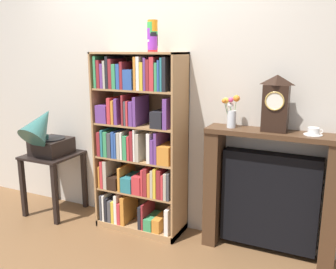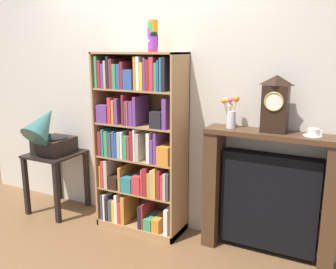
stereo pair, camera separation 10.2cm
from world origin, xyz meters
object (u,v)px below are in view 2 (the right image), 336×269
object	(u,v)px
cup_stack	(153,36)
gramophone	(48,132)
fireplace_mantel	(269,196)
flower_vase	(231,112)
teacup_with_saucer	(313,133)
side_table_left	(56,167)
bookshelf	(139,146)
mantel_clock	(275,104)

from	to	relation	value
cup_stack	gramophone	world-z (taller)	cup_stack
gramophone	fireplace_mantel	world-z (taller)	gramophone
cup_stack	flower_vase	xyz separation A→B (m)	(0.70, 0.04, -0.61)
gramophone	teacup_with_saucer	size ratio (longest dim) A/B	4.02
side_table_left	bookshelf	bearing A→B (deg)	3.83
bookshelf	fireplace_mantel	world-z (taller)	bookshelf
bookshelf	flower_vase	xyz separation A→B (m)	(0.85, 0.07, 0.38)
flower_vase	teacup_with_saucer	world-z (taller)	flower_vase
bookshelf	gramophone	distance (m)	1.00
bookshelf	fireplace_mantel	size ratio (longest dim) A/B	1.56
bookshelf	mantel_clock	bearing A→B (deg)	2.90
bookshelf	fireplace_mantel	distance (m)	1.23
cup_stack	mantel_clock	world-z (taller)	cup_stack
cup_stack	mantel_clock	xyz separation A→B (m)	(1.05, 0.04, -0.52)
side_table_left	gramophone	xyz separation A→B (m)	(0.00, -0.08, 0.39)
cup_stack	side_table_left	xyz separation A→B (m)	(-1.14, -0.09, -1.32)
side_table_left	mantel_clock	bearing A→B (deg)	3.32
side_table_left	fireplace_mantel	bearing A→B (deg)	3.95
bookshelf	side_table_left	world-z (taller)	bookshelf
gramophone	flower_vase	distance (m)	1.88
side_table_left	fireplace_mantel	xyz separation A→B (m)	(2.18, 0.15, 0.04)
fireplace_mantel	mantel_clock	xyz separation A→B (m)	(0.01, -0.02, 0.76)
cup_stack	teacup_with_saucer	world-z (taller)	cup_stack
cup_stack	fireplace_mantel	world-z (taller)	cup_stack
bookshelf	side_table_left	size ratio (longest dim) A/B	2.61
teacup_with_saucer	flower_vase	bearing A→B (deg)	179.73
bookshelf	flower_vase	size ratio (longest dim) A/B	6.21
gramophone	mantel_clock	world-z (taller)	mantel_clock
side_table_left	gramophone	distance (m)	0.40
mantel_clock	teacup_with_saucer	distance (m)	0.35
cup_stack	teacup_with_saucer	size ratio (longest dim) A/B	1.90
cup_stack	side_table_left	world-z (taller)	cup_stack
gramophone	mantel_clock	bearing A→B (deg)	5.35
bookshelf	flower_vase	world-z (taller)	bookshelf
cup_stack	mantel_clock	distance (m)	1.18
cup_stack	fireplace_mantel	size ratio (longest dim) A/B	0.25
teacup_with_saucer	cup_stack	bearing A→B (deg)	-178.35
side_table_left	fireplace_mantel	size ratio (longest dim) A/B	0.60
fireplace_mantel	teacup_with_saucer	xyz separation A→B (m)	(0.30, -0.02, 0.57)
flower_vase	teacup_with_saucer	bearing A→B (deg)	-0.27
side_table_left	fireplace_mantel	distance (m)	2.19
bookshelf	cup_stack	size ratio (longest dim) A/B	6.29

